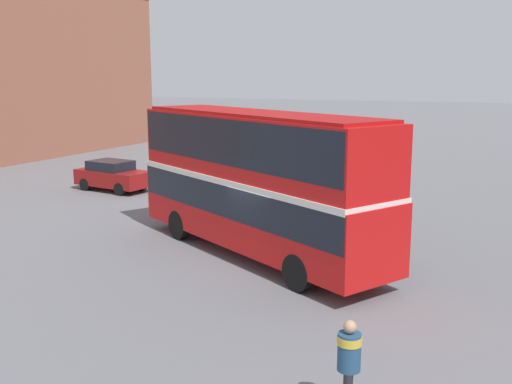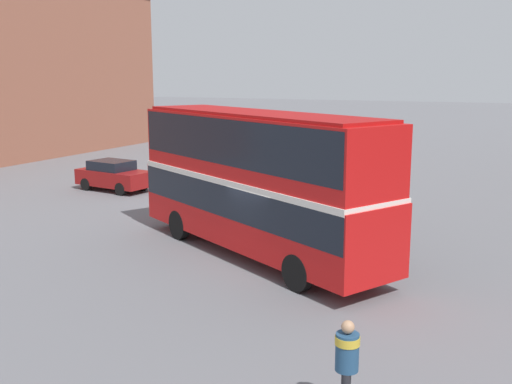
{
  "view_description": "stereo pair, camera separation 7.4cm",
  "coord_description": "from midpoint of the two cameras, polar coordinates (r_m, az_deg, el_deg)",
  "views": [
    {
      "loc": [
        7.22,
        -16.42,
        5.91
      ],
      "look_at": [
        -0.77,
        1.01,
        2.13
      ],
      "focal_mm": 42.0,
      "sensor_mm": 36.0,
      "label": 1
    },
    {
      "loc": [
        7.29,
        -16.39,
        5.91
      ],
      "look_at": [
        -0.77,
        1.01,
        2.13
      ],
      "focal_mm": 42.0,
      "sensor_mm": 36.0,
      "label": 2
    }
  ],
  "objects": [
    {
      "name": "parked_car_kerb_far",
      "position": [
        31.74,
        -13.55,
        1.55
      ],
      "size": [
        4.2,
        2.27,
        1.55
      ],
      "rotation": [
        0.0,
        0.0,
        -0.14
      ],
      "color": "maroon",
      "rests_on": "ground_plane"
    },
    {
      "name": "double_decker_bus",
      "position": [
        19.44,
        -0.11,
        1.69
      ],
      "size": [
        10.6,
        7.33,
        4.73
      ],
      "rotation": [
        0.0,
        0.0,
        -0.5
      ],
      "color": "red",
      "rests_on": "ground_plane"
    },
    {
      "name": "ground_plane",
      "position": [
        18.89,
        0.75,
        -7.08
      ],
      "size": [
        240.0,
        240.0,
        0.0
      ],
      "primitive_type": "plane",
      "color": "slate"
    },
    {
      "name": "pedestrian_foreground",
      "position": [
        10.87,
        8.65,
        -15.34
      ],
      "size": [
        0.52,
        0.52,
        1.77
      ],
      "rotation": [
        0.0,
        0.0,
        3.37
      ],
      "color": "#232328",
      "rests_on": "ground_plane"
    }
  ]
}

